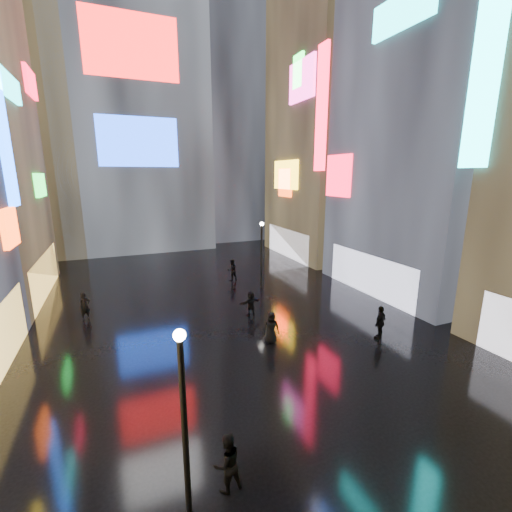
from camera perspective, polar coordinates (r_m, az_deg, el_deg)
ground at (r=24.54m, az=-7.16°, el=-7.39°), size 140.00×140.00×0.00m
building_right_mid at (r=29.75m, az=28.34°, el=24.18°), size 10.28×13.70×30.00m
building_right_far at (r=39.26m, az=12.53°, el=20.86°), size 10.28×12.00×28.00m
tower_main at (r=47.90m, az=-20.54°, el=27.54°), size 16.00×14.20×42.00m
tower_flank_right at (r=51.13m, az=-5.55°, el=22.70°), size 12.00×12.00×34.00m
tower_flank_left at (r=45.17m, az=-34.21°, el=16.68°), size 10.00×10.00×26.00m
lamp_near at (r=9.38m, az=-11.93°, el=-24.42°), size 0.30×0.30×5.20m
lamp_far at (r=26.25m, az=0.95°, el=0.81°), size 0.30×0.30×5.20m
pedestrian_1 at (r=11.10m, az=-4.84°, el=-31.11°), size 0.95×0.79×1.75m
pedestrian_3 at (r=19.87m, az=20.00°, el=-10.36°), size 1.18×0.85×1.85m
pedestrian_4 at (r=18.29m, az=2.54°, el=-11.86°), size 0.95×0.74×1.72m
pedestrian_5 at (r=21.65m, az=-0.86°, el=-7.93°), size 1.52×0.73×1.58m
pedestrian_6 at (r=23.44m, az=-26.61°, el=-7.54°), size 0.74×0.66×1.71m
pedestrian_7 at (r=28.70m, az=-4.03°, el=-2.35°), size 1.01×0.88×1.79m
umbrella_2 at (r=17.77m, az=2.58°, el=-8.05°), size 1.28×1.27×0.89m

